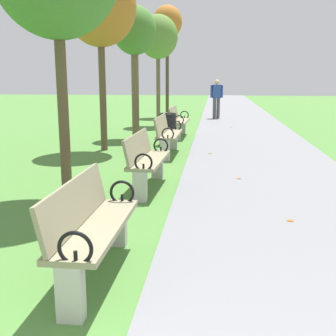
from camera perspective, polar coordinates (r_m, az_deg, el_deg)
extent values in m
cube|color=slate|center=(18.47, 9.33, 6.43)|extent=(3.15, 44.00, 0.02)
cube|color=gray|center=(3.95, -9.39, -7.75)|extent=(0.46, 1.60, 0.05)
cube|color=gray|center=(3.94, -12.17, -4.49)|extent=(0.14, 1.60, 0.40)
cube|color=#B7B5AD|center=(3.41, -12.80, -15.87)|extent=(0.20, 0.12, 0.45)
cube|color=#B7B5AD|center=(4.71, -6.79, -7.59)|extent=(0.20, 0.12, 0.45)
torus|color=black|center=(3.22, -12.21, -10.40)|extent=(0.27, 0.03, 0.27)
cylinder|color=black|center=(3.25, -12.14, -11.71)|extent=(0.03, 0.03, 0.12)
torus|color=black|center=(4.60, -6.12, -3.27)|extent=(0.27, 0.03, 0.27)
cylinder|color=black|center=(4.63, -6.09, -4.23)|extent=(0.03, 0.03, 0.12)
cube|color=gray|center=(6.93, -2.47, 1.05)|extent=(0.50, 1.62, 0.05)
cube|color=gray|center=(6.93, -4.04, 2.92)|extent=(0.19, 1.60, 0.40)
cube|color=#B7B5AD|center=(6.28, -3.74, -2.48)|extent=(0.20, 0.13, 0.45)
cube|color=#B7B5AD|center=(7.69, -1.41, 0.28)|extent=(0.20, 0.13, 0.45)
torus|color=black|center=(6.16, -3.28, 0.74)|extent=(0.27, 0.04, 0.27)
cylinder|color=black|center=(6.18, -3.27, 0.01)|extent=(0.03, 0.03, 0.12)
torus|color=black|center=(7.63, -0.95, 2.98)|extent=(0.27, 0.04, 0.27)
cylinder|color=black|center=(7.65, -0.95, 2.39)|extent=(0.03, 0.03, 0.12)
cube|color=gray|center=(9.95, 0.20, 4.47)|extent=(0.47, 1.61, 0.05)
cube|color=gray|center=(9.95, -0.89, 5.77)|extent=(0.16, 1.60, 0.40)
cube|color=#B7B5AD|center=(9.26, -0.38, 2.33)|extent=(0.20, 0.12, 0.45)
cube|color=#B7B5AD|center=(10.71, 0.70, 3.67)|extent=(0.20, 0.12, 0.45)
torus|color=black|center=(9.18, -0.03, 4.54)|extent=(0.27, 0.04, 0.27)
cylinder|color=black|center=(9.19, -0.03, 4.05)|extent=(0.03, 0.03, 0.12)
torus|color=black|center=(10.67, 1.04, 5.62)|extent=(0.27, 0.04, 0.27)
cylinder|color=black|center=(10.68, 1.04, 5.19)|extent=(0.03, 0.03, 0.12)
cube|color=gray|center=(12.88, 1.59, 6.23)|extent=(0.48, 1.61, 0.05)
cube|color=gray|center=(12.88, 0.75, 7.24)|extent=(0.17, 1.60, 0.40)
cube|color=#B7B5AD|center=(12.18, 1.21, 4.70)|extent=(0.20, 0.13, 0.45)
cube|color=#B7B5AD|center=(13.64, 1.92, 5.50)|extent=(0.20, 0.13, 0.45)
torus|color=black|center=(12.11, 1.49, 6.40)|extent=(0.27, 0.04, 0.27)
cylinder|color=black|center=(12.12, 1.49, 6.02)|extent=(0.03, 0.03, 0.12)
torus|color=black|center=(13.62, 2.19, 7.03)|extent=(0.27, 0.04, 0.27)
cylinder|color=black|center=(13.62, 2.19, 6.70)|extent=(0.03, 0.03, 0.12)
cylinder|color=brown|center=(6.51, -13.74, 7.58)|extent=(0.16, 0.16, 2.65)
cylinder|color=brown|center=(10.65, -8.66, 9.84)|extent=(0.16, 0.16, 2.80)
ellipsoid|color=#B26B28|center=(10.76, -9.02, 20.51)|extent=(1.70, 1.70, 1.87)
cylinder|color=brown|center=(12.79, -4.36, 9.93)|extent=(0.21, 0.21, 2.63)
ellipsoid|color=#477A33|center=(12.85, -4.49, 17.77)|extent=(1.25, 1.25, 1.38)
cylinder|color=brown|center=(15.95, -1.30, 10.47)|extent=(0.14, 0.14, 2.67)
ellipsoid|color=#5B8438|center=(16.00, -1.33, 17.02)|extent=(1.41, 1.41, 1.55)
cylinder|color=#4C3D2D|center=(19.50, -0.10, 12.19)|extent=(0.15, 0.15, 3.62)
ellipsoid|color=#B26B28|center=(19.63, -0.10, 18.81)|extent=(1.29, 1.29, 1.41)
cylinder|color=#4C4C56|center=(18.55, 6.18, 7.90)|extent=(0.14, 0.14, 0.85)
cylinder|color=#4C4C56|center=(18.57, 6.67, 7.89)|extent=(0.14, 0.14, 0.85)
cube|color=#2D4799|center=(18.52, 6.48, 10.07)|extent=(0.36, 0.26, 0.56)
sphere|color=beige|center=(18.51, 6.51, 11.27)|extent=(0.20, 0.20, 0.20)
cylinder|color=#2D4799|center=(18.50, 5.79, 10.08)|extent=(0.09, 0.09, 0.52)
cylinder|color=#2D4799|center=(18.55, 7.16, 10.05)|extent=(0.09, 0.09, 0.52)
cylinder|color=black|center=(11.41, -0.03, 5.08)|extent=(0.44, 0.44, 0.80)
torus|color=black|center=(11.37, -0.04, 7.19)|extent=(0.48, 0.48, 0.04)
cylinder|color=#93511E|center=(7.71, 9.39, -1.39)|extent=(0.10, 0.10, 0.00)
cylinder|color=#AD6B23|center=(15.28, 8.42, 5.34)|extent=(0.10, 0.10, 0.00)
cylinder|color=#93511E|center=(5.66, 15.91, -6.73)|extent=(0.09, 0.09, 0.00)
cylinder|color=brown|center=(10.11, 5.61, 1.94)|extent=(0.13, 0.13, 0.00)
cylinder|color=gold|center=(8.24, -3.02, -0.51)|extent=(0.10, 0.10, 0.00)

